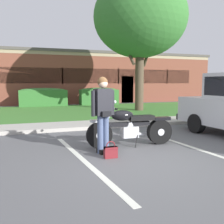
{
  "coord_description": "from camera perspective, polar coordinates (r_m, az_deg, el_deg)",
  "views": [
    {
      "loc": [
        -2.37,
        -4.79,
        1.57
      ],
      "look_at": [
        -0.28,
        1.21,
        0.85
      ],
      "focal_mm": 41.16,
      "sensor_mm": 36.0,
      "label": 1
    }
  ],
  "objects": [
    {
      "name": "ground_plane",
      "position": [
        5.57,
        6.99,
        -9.97
      ],
      "size": [
        140.0,
        140.0,
        0.0
      ],
      "primitive_type": "plane",
      "color": "#565659"
    },
    {
      "name": "curb_strip",
      "position": [
        8.78,
        -3.23,
        -3.43
      ],
      "size": [
        60.0,
        0.2,
        0.12
      ],
      "primitive_type": "cube",
      "color": "#ADA89E",
      "rests_on": "ground"
    },
    {
      "name": "concrete_walk",
      "position": [
        9.59,
        -4.63,
        -2.72
      ],
      "size": [
        60.0,
        1.5,
        0.08
      ],
      "primitive_type": "cube",
      "color": "#ADA89E",
      "rests_on": "ground"
    },
    {
      "name": "grass_lawn",
      "position": [
        13.98,
        -9.3,
        0.08
      ],
      "size": [
        60.0,
        7.55,
        0.06
      ],
      "primitive_type": "cube",
      "color": "#3D752D",
      "rests_on": "ground"
    },
    {
      "name": "stall_stripe_0",
      "position": [
        5.35,
        -6.32,
        -10.61
      ],
      "size": [
        0.5,
        4.39,
        0.01
      ],
      "primitive_type": "cube",
      "rotation": [
        0.0,
        0.0,
        0.09
      ],
      "color": "silver",
      "rests_on": "ground"
    },
    {
      "name": "stall_stripe_1",
      "position": [
        6.52,
        18.37,
        -7.78
      ],
      "size": [
        0.5,
        4.39,
        0.01
      ],
      "primitive_type": "cube",
      "rotation": [
        0.0,
        0.0,
        0.09
      ],
      "color": "silver",
      "rests_on": "ground"
    },
    {
      "name": "motorcycle",
      "position": [
        6.44,
        4.79,
        -3.21
      ],
      "size": [
        2.24,
        0.82,
        1.26
      ],
      "color": "black",
      "rests_on": "ground"
    },
    {
      "name": "rider_person",
      "position": [
        5.68,
        -2.0,
        0.62
      ],
      "size": [
        0.56,
        0.35,
        1.7
      ],
      "color": "black",
      "rests_on": "ground"
    },
    {
      "name": "handbag",
      "position": [
        5.45,
        -0.29,
        -8.7
      ],
      "size": [
        0.28,
        0.13,
        0.36
      ],
      "color": "maroon",
      "rests_on": "ground"
    },
    {
      "name": "shade_tree",
      "position": [
        14.7,
        6.28,
        20.05
      ],
      "size": [
        5.01,
        5.01,
        7.18
      ],
      "color": "#4C3D2D",
      "rests_on": "ground"
    },
    {
      "name": "hedge_left",
      "position": [
        17.43,
        -15.02,
        3.25
      ],
      "size": [
        3.05,
        0.9,
        1.24
      ],
      "color": "#336B2D",
      "rests_on": "ground"
    },
    {
      "name": "hedge_center_left",
      "position": [
        18.11,
        -2.91,
        3.58
      ],
      "size": [
        2.68,
        0.9,
        1.24
      ],
      "color": "#336B2D",
      "rests_on": "ground"
    },
    {
      "name": "brick_building",
      "position": [
        24.46,
        -12.83,
        7.34
      ],
      "size": [
        25.55,
        11.27,
        3.99
      ],
      "color": "brown",
      "rests_on": "ground"
    }
  ]
}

